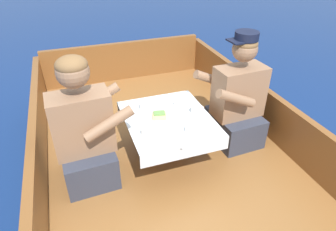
% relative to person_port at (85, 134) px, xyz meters
% --- Properties ---
extents(ground_plane, '(60.00, 60.00, 0.00)m').
position_rel_person_port_xyz_m(ground_plane, '(0.62, -0.03, -0.68)').
color(ground_plane, navy).
extents(boat_deck, '(1.99, 3.39, 0.30)m').
position_rel_person_port_xyz_m(boat_deck, '(0.62, -0.03, -0.53)').
color(boat_deck, brown).
rests_on(boat_deck, ground_plane).
extents(gunwale_port, '(0.06, 3.39, 0.39)m').
position_rel_person_port_xyz_m(gunwale_port, '(-0.35, -0.03, -0.19)').
color(gunwale_port, brown).
rests_on(gunwale_port, boat_deck).
extents(gunwale_starboard, '(0.06, 3.39, 0.39)m').
position_rel_person_port_xyz_m(gunwale_starboard, '(1.59, -0.03, -0.19)').
color(gunwale_starboard, brown).
rests_on(gunwale_starboard, boat_deck).
extents(bow_coaming, '(1.87, 0.06, 0.45)m').
position_rel_person_port_xyz_m(bow_coaming, '(0.62, 1.64, -0.16)').
color(bow_coaming, brown).
rests_on(bow_coaming, boat_deck).
extents(cockpit_table, '(0.64, 0.74, 0.38)m').
position_rel_person_port_xyz_m(cockpit_table, '(0.62, 0.02, -0.05)').
color(cockpit_table, '#B2B2B7').
rests_on(cockpit_table, boat_deck).
extents(person_port, '(0.54, 0.46, 0.95)m').
position_rel_person_port_xyz_m(person_port, '(0.00, 0.00, 0.00)').
color(person_port, '#333847').
rests_on(person_port, boat_deck).
extents(person_starboard, '(0.54, 0.46, 0.96)m').
position_rel_person_port_xyz_m(person_starboard, '(1.24, 0.06, -0.01)').
color(person_starboard, '#333847').
rests_on(person_starboard, boat_deck).
extents(plate_sandwich, '(0.19, 0.19, 0.01)m').
position_rel_person_port_xyz_m(plate_sandwich, '(0.55, 0.02, -0.00)').
color(plate_sandwich, white).
rests_on(plate_sandwich, cockpit_table).
extents(plate_bread, '(0.16, 0.16, 0.01)m').
position_rel_person_port_xyz_m(plate_bread, '(0.55, -0.17, -0.00)').
color(plate_bread, white).
rests_on(plate_bread, cockpit_table).
extents(sandwich, '(0.12, 0.10, 0.05)m').
position_rel_person_port_xyz_m(sandwich, '(0.55, 0.02, 0.02)').
color(sandwich, '#E0BC7F').
rests_on(sandwich, plate_sandwich).
extents(bowl_port_near, '(0.12, 0.12, 0.04)m').
position_rel_person_port_xyz_m(bowl_port_near, '(0.78, 0.17, 0.01)').
color(bowl_port_near, white).
rests_on(bowl_port_near, cockpit_table).
extents(bowl_starboard_near, '(0.14, 0.14, 0.04)m').
position_rel_person_port_xyz_m(bowl_starboard_near, '(0.74, -0.22, 0.01)').
color(bowl_starboard_near, white).
rests_on(bowl_starboard_near, cockpit_table).
extents(coffee_cup_port, '(0.10, 0.07, 0.06)m').
position_rel_person_port_xyz_m(coffee_cup_port, '(0.48, 0.20, 0.02)').
color(coffee_cup_port, white).
rests_on(coffee_cup_port, cockpit_table).
extents(coffee_cup_starboard, '(0.09, 0.06, 0.06)m').
position_rel_person_port_xyz_m(coffee_cup_starboard, '(0.40, -0.14, 0.02)').
color(coffee_cup_starboard, white).
rests_on(coffee_cup_starboard, cockpit_table).
extents(coffee_cup_center, '(0.10, 0.08, 0.07)m').
position_rel_person_port_xyz_m(coffee_cup_center, '(0.84, 0.01, 0.03)').
color(coffee_cup_center, white).
rests_on(coffee_cup_center, cockpit_table).
extents(utensil_spoon_port, '(0.12, 0.14, 0.01)m').
position_rel_person_port_xyz_m(utensil_spoon_port, '(0.65, -0.28, -0.01)').
color(utensil_spoon_port, silver).
rests_on(utensil_spoon_port, cockpit_table).
extents(utensil_knife_port, '(0.05, 0.17, 0.00)m').
position_rel_person_port_xyz_m(utensil_knife_port, '(0.87, 0.28, -0.01)').
color(utensil_knife_port, silver).
rests_on(utensil_knife_port, cockpit_table).
extents(utensil_spoon_starboard, '(0.17, 0.07, 0.01)m').
position_rel_person_port_xyz_m(utensil_spoon_starboard, '(0.60, 0.29, -0.01)').
color(utensil_spoon_starboard, silver).
rests_on(utensil_spoon_starboard, cockpit_table).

